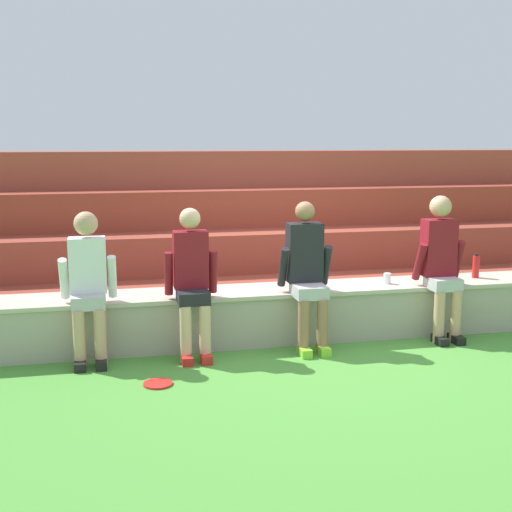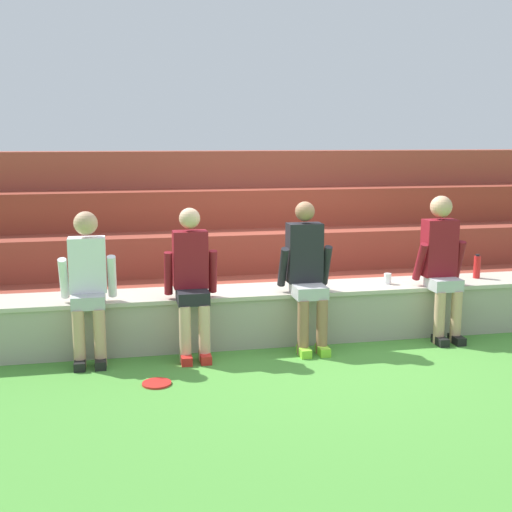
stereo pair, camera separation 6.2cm
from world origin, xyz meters
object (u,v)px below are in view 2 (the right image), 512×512
Objects in this scene: person_right_of_center at (442,262)px; frisbee at (157,383)px; water_bottle_center_gap at (477,267)px; plastic_cup_middle at (388,279)px; person_left_of_center at (192,278)px; person_center at (307,271)px; person_far_left at (88,281)px.

frisbee is (-2.97, -0.75, -0.79)m from person_right_of_center.
frisbee is (-3.57, -1.09, -0.66)m from water_bottle_center_gap.
person_right_of_center reaches higher than plastic_cup_middle.
person_center is at bearing 0.64° from person_left_of_center.
water_bottle_center_gap is at bearing 9.70° from person_center.
person_right_of_center is (2.58, 0.02, 0.05)m from person_left_of_center.
person_right_of_center is (3.54, 0.00, 0.04)m from person_far_left.
person_right_of_center is 3.16m from frisbee.
person_left_of_center is at bearing -1.39° from person_far_left.
person_left_of_center is 12.38× the size of plastic_cup_middle.
person_far_left is at bearing -175.31° from water_bottle_center_gap.
person_right_of_center is at bearing -28.14° from plastic_cup_middle.
person_center is 1.02m from plastic_cup_middle.
frisbee is at bearing -154.14° from person_center.
person_left_of_center is at bearing -172.40° from plastic_cup_middle.
person_far_left is 0.95× the size of person_right_of_center.
person_far_left is 4.15m from water_bottle_center_gap.
person_left_of_center is 0.95× the size of person_right_of_center.
person_far_left is at bearing -175.19° from plastic_cup_middle.
person_right_of_center is at bearing 14.21° from frisbee.
person_right_of_center reaches higher than frisbee.
person_left_of_center reaches higher than water_bottle_center_gap.
person_left_of_center is at bearing -179.45° from person_right_of_center.
person_right_of_center is at bearing -150.69° from water_bottle_center_gap.
water_bottle_center_gap is 3.79m from frisbee.
person_left_of_center is (0.96, -0.02, -0.01)m from person_far_left.
person_far_left is 2.09m from person_center.
person_center is at bearing 25.86° from frisbee.
frisbee is (-0.39, -0.73, -0.74)m from person_left_of_center.
person_right_of_center reaches higher than person_far_left.
person_left_of_center is at bearing -173.50° from water_bottle_center_gap.
person_far_left is 12.27× the size of plastic_cup_middle.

